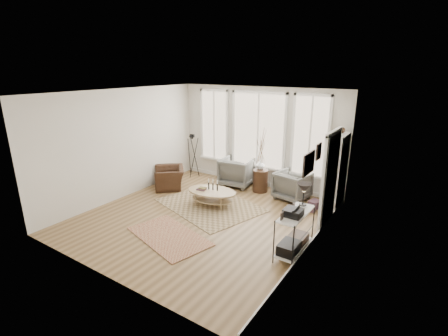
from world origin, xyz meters
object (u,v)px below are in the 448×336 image
Objects in this scene: bookcase at (336,172)px; armchair_left at (237,172)px; coffee_table at (212,194)px; accent_chair at (170,178)px; armchair_right at (292,186)px; low_shelf at (295,229)px; side_table at (261,162)px.

armchair_left is at bearing 178.00° from bookcase.
accent_chair reaches higher than coffee_table.
coffee_table is at bearing 55.43° from armchair_right.
armchair_left is at bearing 7.19° from armchair_right.
low_shelf reaches higher than armchair_right.
side_table is at bearing 73.54° from accent_chair.
bookcase is at bearing 88.72° from low_shelf.
side_table is (-2.08, 0.02, -0.09)m from bookcase.
low_shelf is 3.87m from armchair_left.
armchair_left reaches higher than armchair_right.
armchair_left is 0.99× the size of accent_chair.
armchair_left is 1.11× the size of armchair_right.
armchair_left reaches higher than coffee_table.
low_shelf is 0.73× the size of side_table.
armchair_left is 2.01m from accent_chair.
low_shelf is at bearing -51.54° from side_table.
coffee_table is 1.66× the size of armchair_right.
bookcase reaches higher than coffee_table.
bookcase is 1.24m from armchair_right.
side_table is 1.90× the size of accent_chair.
low_shelf is at bearing -91.28° from bookcase.
side_table is at bearing 69.65° from coffee_table.
accent_chair is at bearing 167.76° from coffee_table.
bookcase is 2.22× the size of armchair_left.
bookcase is at bearing 170.50° from armchair_left.
coffee_table is 1.68m from armchair_left.
coffee_table is at bearing -110.35° from side_table.
armchair_left reaches higher than accent_chair.
accent_chair is (-1.79, 0.39, -0.01)m from coffee_table.
bookcase is 3.15m from coffee_table.
armchair_right reaches higher than accent_chair.
armchair_right is 0.89× the size of accent_chair.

